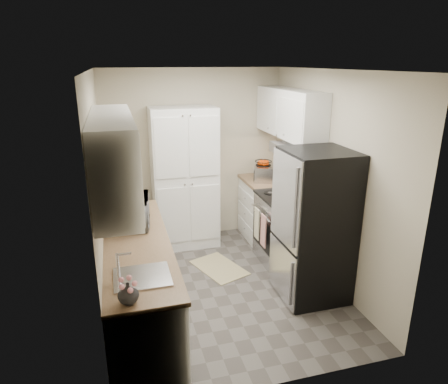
{
  "coord_description": "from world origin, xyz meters",
  "views": [
    {
      "loc": [
        -1.11,
        -4.06,
        2.59
      ],
      "look_at": [
        0.06,
        0.15,
        1.14
      ],
      "focal_mm": 32.0,
      "sensor_mm": 36.0,
      "label": 1
    }
  ],
  "objects_px": {
    "pantry_cabinet": "(185,178)",
    "toaster_oven": "(265,173)",
    "wine_bottle": "(132,199)",
    "electric_range": "(286,229)",
    "refrigerator": "(314,226)",
    "microwave": "(131,212)"
  },
  "relations": [
    {
      "from": "electric_range",
      "to": "toaster_oven",
      "type": "bearing_deg",
      "value": 90.84
    },
    {
      "from": "microwave",
      "to": "toaster_oven",
      "type": "xyz_separation_m",
      "value": [
        1.97,
        1.2,
        -0.04
      ]
    },
    {
      "from": "refrigerator",
      "to": "toaster_oven",
      "type": "xyz_separation_m",
      "value": [
        0.02,
        1.6,
        0.18
      ]
    },
    {
      "from": "wine_bottle",
      "to": "toaster_oven",
      "type": "distance_m",
      "value": 2.11
    },
    {
      "from": "pantry_cabinet",
      "to": "electric_range",
      "type": "relative_size",
      "value": 1.77
    },
    {
      "from": "refrigerator",
      "to": "toaster_oven",
      "type": "bearing_deg",
      "value": 89.18
    },
    {
      "from": "microwave",
      "to": "wine_bottle",
      "type": "relative_size",
      "value": 1.72
    },
    {
      "from": "pantry_cabinet",
      "to": "toaster_oven",
      "type": "bearing_deg",
      "value": -6.31
    },
    {
      "from": "wine_bottle",
      "to": "toaster_oven",
      "type": "height_order",
      "value": "wine_bottle"
    },
    {
      "from": "pantry_cabinet",
      "to": "electric_range",
      "type": "distance_m",
      "value": 1.58
    },
    {
      "from": "electric_range",
      "to": "toaster_oven",
      "type": "height_order",
      "value": "toaster_oven"
    },
    {
      "from": "refrigerator",
      "to": "wine_bottle",
      "type": "xyz_separation_m",
      "value": [
        -1.91,
        0.77,
        0.23
      ]
    },
    {
      "from": "electric_range",
      "to": "microwave",
      "type": "relative_size",
      "value": 2.07
    },
    {
      "from": "electric_range",
      "to": "wine_bottle",
      "type": "height_order",
      "value": "wine_bottle"
    },
    {
      "from": "pantry_cabinet",
      "to": "toaster_oven",
      "type": "xyz_separation_m",
      "value": [
        1.16,
        -0.13,
        0.03
      ]
    },
    {
      "from": "refrigerator",
      "to": "wine_bottle",
      "type": "relative_size",
      "value": 5.33
    },
    {
      "from": "microwave",
      "to": "refrigerator",
      "type": "bearing_deg",
      "value": -96.48
    },
    {
      "from": "pantry_cabinet",
      "to": "refrigerator",
      "type": "distance_m",
      "value": 2.07
    },
    {
      "from": "pantry_cabinet",
      "to": "toaster_oven",
      "type": "height_order",
      "value": "pantry_cabinet"
    },
    {
      "from": "refrigerator",
      "to": "microwave",
      "type": "bearing_deg",
      "value": 168.47
    },
    {
      "from": "electric_range",
      "to": "refrigerator",
      "type": "height_order",
      "value": "refrigerator"
    },
    {
      "from": "electric_range",
      "to": "microwave",
      "type": "distance_m",
      "value": 2.11
    }
  ]
}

